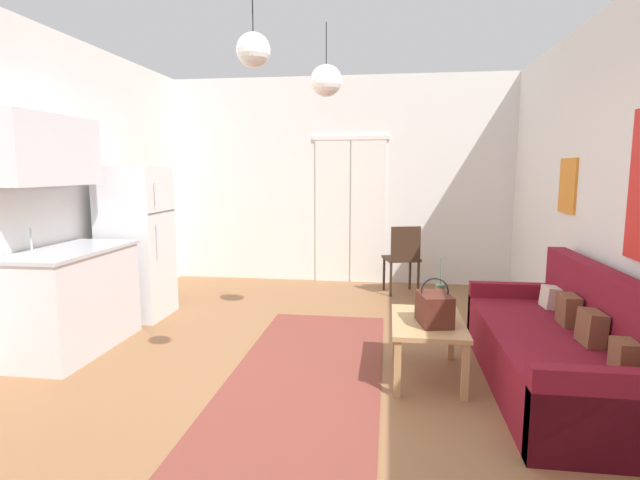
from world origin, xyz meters
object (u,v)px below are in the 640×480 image
(coffee_table, at_px, (428,328))
(accent_chair, at_px, (403,255))
(couch, at_px, (562,352))
(bamboo_vase, at_px, (440,297))
(refrigerator, at_px, (137,243))
(pendant_lamp_near, at_px, (253,50))
(pendant_lamp_far, at_px, (326,81))
(handbag, at_px, (434,308))

(coffee_table, bearing_deg, accent_chair, 92.79)
(couch, height_order, coffee_table, couch)
(bamboo_vase, height_order, refrigerator, refrigerator)
(accent_chair, bearing_deg, refrigerator, 10.06)
(bamboo_vase, height_order, pendant_lamp_near, pendant_lamp_near)
(coffee_table, height_order, pendant_lamp_near, pendant_lamp_near)
(coffee_table, xyz_separation_m, pendant_lamp_far, (-0.89, 0.76, 2.00))
(accent_chair, height_order, pendant_lamp_far, pendant_lamp_far)
(coffee_table, relative_size, pendant_lamp_far, 1.35)
(pendant_lamp_near, bearing_deg, couch, 18.74)
(couch, relative_size, pendant_lamp_near, 3.08)
(handbag, relative_size, pendant_lamp_far, 0.56)
(bamboo_vase, xyz_separation_m, pendant_lamp_near, (-1.24, -1.08, 1.74))
(accent_chair, xyz_separation_m, pendant_lamp_far, (-0.76, -1.82, 1.88))
(refrigerator, distance_m, pendant_lamp_near, 3.13)
(couch, height_order, refrigerator, refrigerator)
(coffee_table, distance_m, pendant_lamp_far, 2.32)
(refrigerator, xyz_separation_m, pendant_lamp_near, (1.89, -2.01, 1.48))
(couch, height_order, bamboo_vase, couch)
(handbag, xyz_separation_m, refrigerator, (-3.05, 1.29, 0.25))
(couch, relative_size, refrigerator, 1.30)
(handbag, relative_size, accent_chair, 0.40)
(handbag, height_order, pendant_lamp_near, pendant_lamp_near)
(coffee_table, height_order, bamboo_vase, bamboo_vase)
(bamboo_vase, bearing_deg, pendant_lamp_far, 154.14)
(bamboo_vase, bearing_deg, accent_chair, 95.93)
(coffee_table, relative_size, refrigerator, 0.53)
(bamboo_vase, bearing_deg, couch, -23.90)
(handbag, height_order, accent_chair, accent_chair)
(couch, height_order, pendant_lamp_far, pendant_lamp_far)
(coffee_table, height_order, accent_chair, accent_chair)
(couch, xyz_separation_m, accent_chair, (-1.08, 2.68, 0.23))
(coffee_table, distance_m, pendant_lamp_near, 2.36)
(bamboo_vase, height_order, accent_chair, accent_chair)
(handbag, xyz_separation_m, pendant_lamp_far, (-0.93, 0.85, 1.82))
(refrigerator, bearing_deg, accent_chair, 25.56)
(pendant_lamp_near, distance_m, pendant_lamp_far, 1.59)
(handbag, distance_m, accent_chair, 2.68)
(pendant_lamp_near, bearing_deg, accent_chair, 73.58)
(pendant_lamp_near, bearing_deg, pendant_lamp_far, 81.50)
(pendant_lamp_far, bearing_deg, accent_chair, 67.24)
(handbag, bearing_deg, couch, -0.59)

